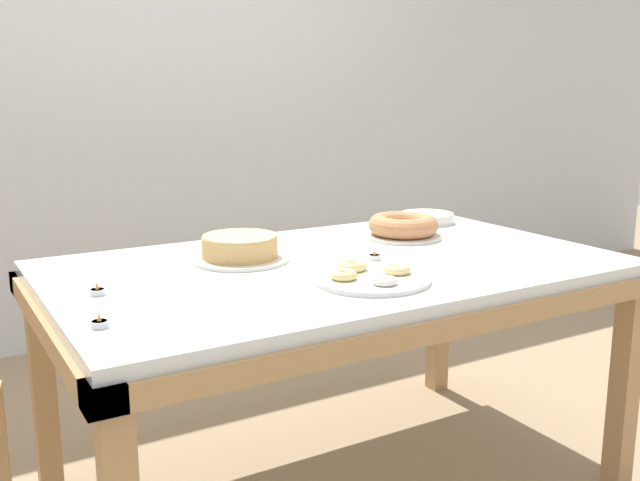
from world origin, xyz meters
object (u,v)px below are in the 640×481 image
tealight_near_cakes (100,323)px  plate_stack (427,218)px  tealight_centre (226,244)px  cake_golden_bundt (403,227)px  cake_chocolate_round (240,249)px  tealight_near_front (98,291)px  pastry_platter (370,277)px  tealight_right_edge (374,257)px

tealight_near_cakes → plate_stack: bearing=23.8°
tealight_centre → plate_stack: bearing=0.2°
cake_golden_bundt → tealight_near_cakes: cake_golden_bundt is taller
cake_chocolate_round → cake_golden_bundt: size_ratio=1.11×
cake_golden_bundt → tealight_near_front: cake_golden_bundt is taller
plate_stack → tealight_centre: (-0.86, -0.00, -0.01)m
plate_stack → cake_golden_bundt: bearing=-143.9°
pastry_platter → cake_chocolate_round: bearing=118.0°
tealight_centre → cake_chocolate_round: bearing=-101.7°
cake_chocolate_round → tealight_near_front: 0.50m
pastry_platter → plate_stack: size_ratio=1.56×
cake_chocolate_round → cake_golden_bundt: bearing=2.2°
cake_chocolate_round → tealight_near_cakes: cake_chocolate_round is taller
tealight_centre → tealight_right_edge: same height
plate_stack → tealight_near_front: (-1.37, -0.37, -0.01)m
pastry_platter → tealight_near_front: 0.72m
cake_golden_bundt → pastry_platter: cake_golden_bundt is taller
tealight_near_front → tealight_right_edge: size_ratio=1.00×
cake_golden_bundt → pastry_platter: size_ratio=0.82×
cake_golden_bundt → tealight_right_edge: 0.36m
pastry_platter → tealight_near_front: bearing=160.5°
plate_stack → tealight_centre: 0.86m
tealight_near_front → plate_stack: bearing=15.1°
cake_chocolate_round → tealight_right_edge: bearing=-28.3°
tealight_centre → cake_golden_bundt: bearing=-17.2°
cake_golden_bundt → pastry_platter: 0.60m
pastry_platter → tealight_near_cakes: bearing=-178.4°
plate_stack → cake_chocolate_round: bearing=-166.7°
cake_golden_bundt → tealight_right_edge: cake_golden_bundt is taller
cake_chocolate_round → tealight_centre: cake_chocolate_round is taller
cake_chocolate_round → tealight_centre: (0.04, 0.21, -0.03)m
tealight_centre → tealight_right_edge: size_ratio=1.00×
plate_stack → tealight_near_cakes: bearing=-156.2°
tealight_near_cakes → pastry_platter: bearing=1.6°
cake_chocolate_round → tealight_near_front: (-0.47, -0.16, -0.03)m
tealight_near_front → pastry_platter: bearing=-19.5°
plate_stack → tealight_centre: size_ratio=5.25×
pastry_platter → tealight_near_front: size_ratio=8.17×
pastry_platter → tealight_near_cakes: pastry_platter is taller
plate_stack → tealight_right_edge: size_ratio=5.25×
tealight_right_edge → cake_golden_bundt: bearing=38.7°
pastry_platter → tealight_centre: pastry_platter is taller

